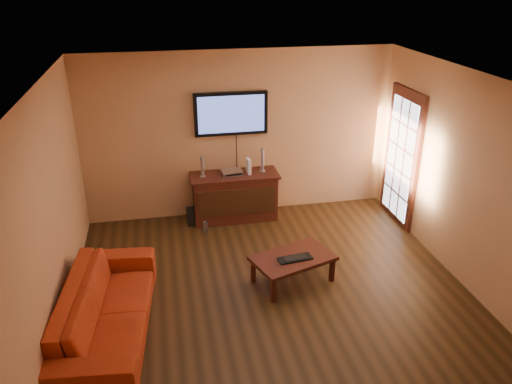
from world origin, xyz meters
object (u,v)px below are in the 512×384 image
object	(u,v)px
television	(231,114)
coffee_table	(293,260)
sofa	(106,302)
keyboard	(295,258)
game_console	(249,166)
bottle	(205,227)
media_console	(235,196)
subwoofer	(195,216)
speaker_left	(202,167)
av_receiver	(232,172)
speaker_right	(262,161)

from	to	relation	value
television	coffee_table	size ratio (longest dim) A/B	0.99
sofa	keyboard	distance (m)	2.38
game_console	bottle	size ratio (longest dim) A/B	1.10
media_console	sofa	distance (m)	3.16
sofa	subwoofer	xyz separation A→B (m)	(1.18, 2.52, -0.32)
sofa	speaker_left	size ratio (longest dim) A/B	6.43
coffee_table	keyboard	distance (m)	0.09
sofa	av_receiver	xyz separation A→B (m)	(1.81, 2.57, 0.38)
speaker_right	media_console	bearing A→B (deg)	-175.12
speaker_left	keyboard	xyz separation A→B (m)	(0.97, -2.02, -0.55)
television	bottle	world-z (taller)	television
media_console	sofa	xyz separation A→B (m)	(-1.86, -2.56, 0.05)
speaker_left	keyboard	size ratio (longest dim) A/B	0.76
bottle	keyboard	distance (m)	1.91
coffee_table	av_receiver	xyz separation A→B (m)	(-0.50, 1.97, 0.49)
av_receiver	speaker_left	bearing A→B (deg)	176.12
sofa	bottle	size ratio (longest dim) A/B	10.10
coffee_table	bottle	size ratio (longest dim) A/B	5.28
game_console	keyboard	bearing A→B (deg)	-86.29
media_console	av_receiver	size ratio (longest dim) A/B	4.40
television	av_receiver	size ratio (longest dim) A/B	3.61
media_console	bottle	size ratio (longest dim) A/B	6.36
media_console	keyboard	bearing A→B (deg)	-77.14
speaker_left	bottle	xyz separation A→B (m)	(-0.03, -0.42, -0.84)
television	game_console	bearing A→B (deg)	-43.12
television	bottle	xyz separation A→B (m)	(-0.54, -0.65, -1.62)
sofa	speaker_left	world-z (taller)	speaker_left
coffee_table	subwoofer	xyz separation A→B (m)	(-1.13, 1.93, -0.21)
speaker_left	coffee_table	bearing A→B (deg)	-63.84
sofa	speaker_right	xyz separation A→B (m)	(2.32, 2.60, 0.52)
coffee_table	subwoofer	bearing A→B (deg)	120.30
coffee_table	game_console	distance (m)	2.06
coffee_table	speaker_right	distance (m)	2.10
television	speaker_left	xyz separation A→B (m)	(-0.51, -0.23, -0.77)
av_receiver	subwoofer	world-z (taller)	av_receiver
sofa	media_console	bearing A→B (deg)	-30.53
coffee_table	sofa	distance (m)	2.39
bottle	av_receiver	bearing A→B (deg)	41.10
television	subwoofer	distance (m)	1.75
av_receiver	keyboard	size ratio (longest dim) A/B	0.70
coffee_table	speaker_right	size ratio (longest dim) A/B	3.04
speaker_left	keyboard	distance (m)	2.31
television	keyboard	world-z (taller)	television
television	speaker_left	bearing A→B (deg)	-155.32
media_console	game_console	bearing A→B (deg)	2.15
media_console	coffee_table	xyz separation A→B (m)	(0.45, -1.96, -0.06)
television	speaker_right	bearing A→B (deg)	-22.01
speaker_left	subwoofer	size ratio (longest dim) A/B	1.44
bottle	television	bearing A→B (deg)	50.37
coffee_table	av_receiver	distance (m)	2.09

